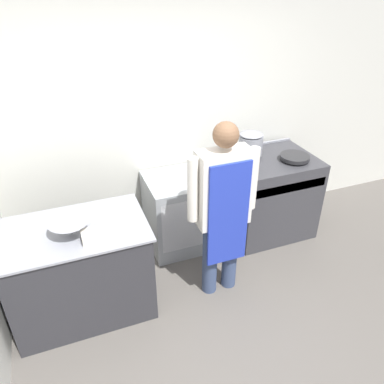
% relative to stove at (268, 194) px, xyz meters
% --- Properties ---
extents(ground_plane, '(14.00, 14.00, 0.00)m').
position_rel_stove_xyz_m(ground_plane, '(-1.15, -1.36, -0.46)').
color(ground_plane, '#5B5651').
extents(wall_back, '(8.00, 0.05, 2.70)m').
position_rel_stove_xyz_m(wall_back, '(-1.15, 0.47, 0.89)').
color(wall_back, silver).
rests_on(wall_back, ground_plane).
extents(prep_counter, '(1.19, 0.75, 0.88)m').
position_rel_stove_xyz_m(prep_counter, '(-2.16, -0.50, -0.02)').
color(prep_counter, '#2D2D33').
rests_on(prep_counter, ground_plane).
extents(stove, '(0.92, 0.78, 0.95)m').
position_rel_stove_xyz_m(stove, '(0.00, 0.00, 0.00)').
color(stove, '#38383D').
rests_on(stove, ground_plane).
extents(fridge_unit, '(0.65, 0.64, 0.82)m').
position_rel_stove_xyz_m(fridge_unit, '(-1.06, 0.10, -0.05)').
color(fridge_unit, '#93999E').
rests_on(fridge_unit, ground_plane).
extents(person_cook, '(0.64, 0.24, 1.69)m').
position_rel_stove_xyz_m(person_cook, '(-0.92, -0.70, 0.50)').
color(person_cook, '#38476B').
rests_on(person_cook, ground_plane).
extents(mixing_bowl, '(0.32, 0.32, 0.13)m').
position_rel_stove_xyz_m(mixing_bowl, '(-2.18, -0.57, 0.48)').
color(mixing_bowl, gray).
rests_on(mixing_bowl, prep_counter).
extents(plastic_tub, '(0.15, 0.15, 0.07)m').
position_rel_stove_xyz_m(plastic_tub, '(-2.03, -0.69, 0.45)').
color(plastic_tub, silver).
rests_on(plastic_tub, prep_counter).
extents(stock_pot, '(0.26, 0.26, 0.25)m').
position_rel_stove_xyz_m(stock_pot, '(-0.21, 0.14, 0.61)').
color(stock_pot, gray).
rests_on(stock_pot, stove).
extents(saute_pan, '(0.31, 0.31, 0.04)m').
position_rel_stove_xyz_m(saute_pan, '(0.18, -0.14, 0.50)').
color(saute_pan, '#262628').
rests_on(saute_pan, stove).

